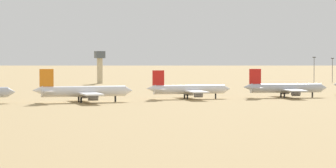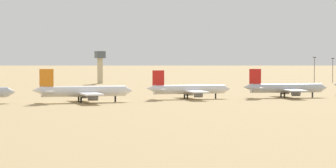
% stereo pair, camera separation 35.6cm
% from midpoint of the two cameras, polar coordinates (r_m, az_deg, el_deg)
% --- Properties ---
extents(ground, '(4000.00, 4000.00, 0.00)m').
position_cam_midpoint_polar(ground, '(331.76, 1.85, -1.10)').
color(ground, tan).
extents(ridge_center, '(282.34, 227.21, 118.66)m').
position_cam_midpoint_polar(ridge_center, '(1496.62, -7.67, 3.85)').
color(ridge_center, '#71725B').
rests_on(ridge_center, ground).
extents(ridge_east, '(259.37, 227.55, 71.64)m').
position_cam_midpoint_polar(ridge_east, '(1566.63, 3.53, 2.94)').
color(ridge_east, gray).
rests_on(ridge_east, ground).
extents(parked_jet_orange_2, '(37.73, 31.78, 12.46)m').
position_cam_midpoint_polar(parked_jet_orange_2, '(321.44, -5.64, -0.49)').
color(parked_jet_orange_2, white).
rests_on(parked_jet_orange_2, ground).
extents(parked_jet_red_3, '(34.45, 29.15, 11.37)m').
position_cam_midpoint_polar(parked_jet_red_3, '(342.14, 1.32, -0.37)').
color(parked_jet_red_3, white).
rests_on(parked_jet_red_3, ground).
extents(parked_jet_red_4, '(35.41, 30.20, 11.73)m').
position_cam_midpoint_polar(parked_jet_red_4, '(353.99, 7.66, -0.28)').
color(parked_jet_red_4, silver).
rests_on(parked_jet_red_4, ground).
extents(control_tower, '(5.20, 5.20, 18.38)m').
position_cam_midpoint_polar(control_tower, '(495.50, -4.52, 1.33)').
color(control_tower, '#C6B793').
rests_on(control_tower, ground).
extents(light_pole_west, '(1.80, 0.50, 15.00)m').
position_cam_midpoint_polar(light_pole_west, '(510.40, 9.54, 1.06)').
color(light_pole_west, '#59595E').
rests_on(light_pole_west, ground).
extents(light_pole_mid, '(1.80, 0.50, 14.23)m').
position_cam_midpoint_polar(light_pole_mid, '(527.10, 10.71, 1.05)').
color(light_pole_mid, '#59595E').
rests_on(light_pole_mid, ground).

